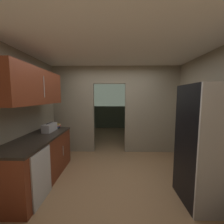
# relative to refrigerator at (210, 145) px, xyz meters

# --- Properties ---
(ground) EXTENTS (20.00, 20.00, 0.00)m
(ground) POSITION_rel_refrigerator_xyz_m (-1.45, 0.48, -0.93)
(ground) COLOR #93704C
(kitchen_overhead_slab) EXTENTS (4.13, 7.28, 0.06)m
(kitchen_overhead_slab) POSITION_rel_refrigerator_xyz_m (-1.45, 0.97, 1.67)
(kitchen_overhead_slab) COLOR silver
(kitchen_partition) EXTENTS (3.73, 0.12, 2.57)m
(kitchen_partition) POSITION_rel_refrigerator_xyz_m (-1.41, 2.12, 0.42)
(kitchen_partition) COLOR gray
(kitchen_partition) RESTS_ON ground
(adjoining_room_shell) EXTENTS (3.73, 3.43, 2.57)m
(adjoining_room_shell) POSITION_rel_refrigerator_xyz_m (-1.45, 4.41, 0.35)
(adjoining_room_shell) COLOR slate
(adjoining_room_shell) RESTS_ON ground
(refrigerator) EXTENTS (0.78, 0.75, 1.87)m
(refrigerator) POSITION_rel_refrigerator_xyz_m (0.00, 0.00, 0.00)
(refrigerator) COLOR black
(refrigerator) RESTS_ON ground
(lower_cabinet_run) EXTENTS (0.69, 1.87, 0.90)m
(lower_cabinet_run) POSITION_rel_refrigerator_xyz_m (-2.97, 0.50, -0.48)
(lower_cabinet_run) COLOR maroon
(lower_cabinet_run) RESTS_ON ground
(dishwasher) EXTENTS (0.02, 0.56, 0.84)m
(dishwasher) POSITION_rel_refrigerator_xyz_m (-2.64, -0.03, -0.51)
(dishwasher) COLOR #B7BABC
(dishwasher) RESTS_ON ground
(upper_cabinet_counterside) EXTENTS (0.36, 1.68, 0.66)m
(upper_cabinet_counterside) POSITION_rel_refrigerator_xyz_m (-2.97, 0.50, 0.93)
(upper_cabinet_counterside) COLOR maroon
(boombox) EXTENTS (0.19, 0.42, 0.20)m
(boombox) POSITION_rel_refrigerator_xyz_m (-2.94, 0.96, 0.06)
(boombox) COLOR #B2B2B7
(boombox) RESTS_ON lower_cabinet_run
(book_stack) EXTENTS (0.14, 0.16, 0.09)m
(book_stack) POSITION_rel_refrigerator_xyz_m (-2.92, 1.33, 0.02)
(book_stack) COLOR black
(book_stack) RESTS_ON lower_cabinet_run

